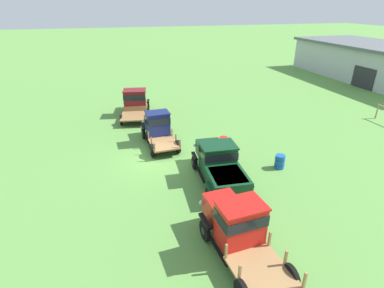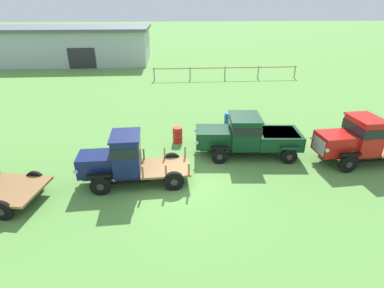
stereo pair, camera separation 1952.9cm
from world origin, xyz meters
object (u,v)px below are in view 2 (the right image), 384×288
at_px(vintage_truck_second_in_line, 123,159).
at_px(oil_drum_beside_row, 178,135).
at_px(farm_shed, 65,44).
at_px(vintage_truck_midrow_center, 248,135).
at_px(oil_drum_near_fence, 229,119).
at_px(vintage_truck_far_side, 357,139).

relative_size(vintage_truck_second_in_line, oil_drum_beside_row, 5.43).
relative_size(farm_shed, vintage_truck_midrow_center, 3.99).
xyz_separation_m(farm_shed, vintage_truck_second_in_line, (11.61, -30.83, -1.06)).
distance_m(vintage_truck_second_in_line, oil_drum_beside_row, 4.82).
bearing_deg(oil_drum_beside_row, vintage_truck_second_in_line, -121.17).
bearing_deg(vintage_truck_midrow_center, oil_drum_near_fence, 92.96).
distance_m(vintage_truck_midrow_center, oil_drum_beside_row, 4.06).
distance_m(vintage_truck_second_in_line, oil_drum_near_fence, 8.71).
height_order(vintage_truck_midrow_center, vintage_truck_far_side, vintage_truck_far_side).
bearing_deg(farm_shed, vintage_truck_second_in_line, -69.37).
bearing_deg(vintage_truck_far_side, oil_drum_beside_row, 161.38).
distance_m(farm_shed, vintage_truck_second_in_line, 32.96).
xyz_separation_m(vintage_truck_far_side, oil_drum_near_fence, (-5.36, 5.27, -0.80)).
xyz_separation_m(vintage_truck_second_in_line, vintage_truck_far_side, (11.23, 1.13, 0.05)).
distance_m(vintage_truck_far_side, oil_drum_beside_row, 9.28).
distance_m(vintage_truck_midrow_center, vintage_truck_far_side, 5.29).
distance_m(farm_shed, oil_drum_beside_row, 30.28).
xyz_separation_m(farm_shed, oil_drum_near_fence, (17.48, -24.44, -1.81)).
bearing_deg(vintage_truck_midrow_center, vintage_truck_far_side, -13.26).
bearing_deg(oil_drum_beside_row, oil_drum_near_fence, 34.21).
relative_size(vintage_truck_second_in_line, vintage_truck_far_side, 0.95).
height_order(farm_shed, vintage_truck_midrow_center, farm_shed).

